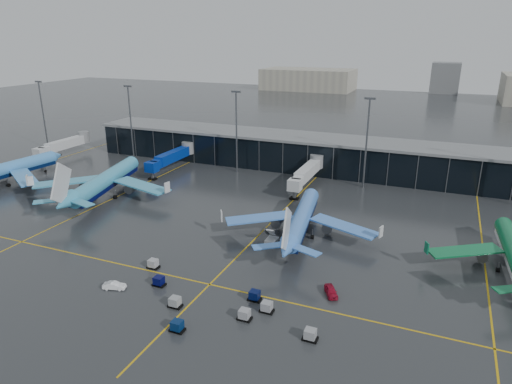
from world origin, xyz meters
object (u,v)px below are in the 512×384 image
at_px(airliner_klm_west, 5,161).
at_px(service_van_white, 114,286).
at_px(airliner_arkefly, 105,171).
at_px(service_van_red, 331,291).
at_px(baggage_carts, 215,302).
at_px(airliner_klm_near, 302,208).
at_px(mobile_airstair, 272,239).

height_order(airliner_klm_west, service_van_white, airliner_klm_west).
distance_m(airliner_klm_west, airliner_arkefly, 34.38).
distance_m(service_van_red, service_van_white, 37.09).
distance_m(baggage_carts, service_van_red, 19.59).
relative_size(airliner_klm_near, baggage_carts, 1.12).
bearing_deg(airliner_arkefly, service_van_white, -62.85).
relative_size(airliner_arkefly, airliner_klm_near, 1.15).
bearing_deg(airliner_arkefly, baggage_carts, -48.95).
bearing_deg(airliner_klm_west, service_van_red, -7.25).
relative_size(baggage_carts, mobile_airstair, 10.29).
height_order(baggage_carts, mobile_airstair, mobile_airstair).
xyz_separation_m(airliner_arkefly, mobile_airstair, (51.77, -10.48, -6.27)).
height_order(airliner_klm_near, service_van_red, airliner_klm_near).
bearing_deg(mobile_airstair, baggage_carts, -91.30).
distance_m(airliner_klm_near, mobile_airstair, 9.57).
xyz_separation_m(airliner_klm_near, baggage_carts, (-4.42, -32.48, -5.35)).
bearing_deg(baggage_carts, airliner_klm_west, 158.61).
bearing_deg(service_van_white, mobile_airstair, -50.98).
distance_m(airliner_klm_west, baggage_carts, 92.64).
height_order(airliner_klm_near, baggage_carts, airliner_klm_near).
bearing_deg(airliner_klm_west, baggage_carts, -15.89).
height_order(airliner_klm_west, mobile_airstair, airliner_klm_west).
bearing_deg(airliner_klm_near, airliner_klm_west, 171.04).
relative_size(baggage_carts, service_van_white, 9.03).
relative_size(airliner_klm_near, service_van_red, 9.41).
bearing_deg(baggage_carts, airliner_klm_near, 82.25).
xyz_separation_m(baggage_carts, mobile_airstair, (-0.04, 25.90, 0.01)).
relative_size(service_van_red, service_van_white, 1.08).
bearing_deg(mobile_airstair, airliner_arkefly, 167.16).
bearing_deg(baggage_carts, mobile_airstair, 90.09).
distance_m(airliner_arkefly, service_van_white, 51.36).
bearing_deg(airliner_arkefly, airliner_klm_west, 170.57).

